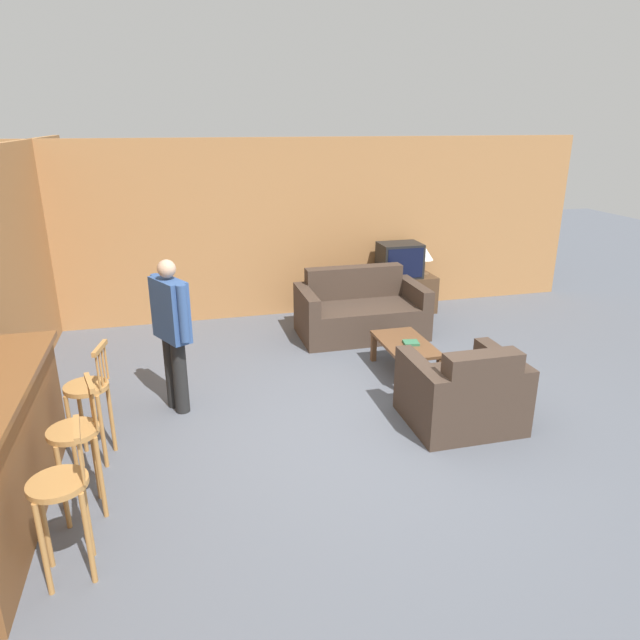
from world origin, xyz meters
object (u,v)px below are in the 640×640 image
Objects in this scene: bar_chair_mid at (77,444)px; bar_chair_far at (89,398)px; bar_chair_near at (63,497)px; coffee_table at (405,347)px; person_by_window at (172,328)px; tv at (400,260)px; tv_unit at (398,294)px; couch_far at (360,312)px; armchair_near at (463,394)px; table_lamp at (425,254)px; book_on_table at (411,343)px.

bar_chair_mid is 0.74m from bar_chair_far.
bar_chair_mid is (-0.00, 0.65, 0.00)m from bar_chair_near.
coffee_table is 2.66m from person_by_window.
bar_chair_mid is 1.00× the size of bar_chair_far.
tv is at bearing 43.78° from bar_chair_mid.
couch_far is at bearing -137.92° from tv_unit.
bar_chair_far is at bearing -163.03° from coffee_table.
armchair_near is 3.63m from table_lamp.
tv_unit is 2.57× the size of table_lamp.
table_lamp is at bearing 35.25° from bar_chair_far.
person_by_window reaches higher than bar_chair_mid.
couch_far is 1.28m from tv.
armchair_near is 1.08× the size of coffee_table.
armchair_near is at bearing 8.55° from bar_chair_mid.
book_on_table is 2.68m from person_by_window.
armchair_near reaches higher than book_on_table.
bar_chair_mid is at bearing -115.19° from person_by_window.
couch_far is 1.65× the size of armchair_near.
armchair_near is at bearing -101.47° from tv_unit.
bar_chair_mid is at bearing -153.22° from book_on_table.
coffee_table is (-0.08, 1.24, 0.01)m from armchair_near.
tv_unit is 1.80× the size of tv.
bar_chair_near is 1.03× the size of armchair_near.
couch_far is at bearing 32.83° from person_by_window.
book_on_table is at bearing -84.51° from couch_far.
bar_chair_mid is at bearing 90.02° from bar_chair_near.
book_on_table is at bearing -108.26° from tv_unit.
armchair_near is 1.18m from book_on_table.
coffee_table is 0.85× the size of tv_unit.
table_lamp is at bearing 32.41° from person_by_window.
book_on_table is 0.44× the size of table_lamp.
bar_chair_near is 6.13m from tv_unit.
book_on_table is (0.04, -0.06, 0.07)m from coffee_table.
coffee_table is at bearing 27.90° from bar_chair_mid.
coffee_table is at bearing 16.97° from bar_chair_far.
book_on_table is at bearing 3.75° from person_by_window.
couch_far reaches higher than tv_unit.
couch_far is 1.18m from tv_unit.
tv is (0.00, -0.00, 0.54)m from tv_unit.
couch_far is 3.90× the size of table_lamp.
tv_unit is at bearing 48.20° from bar_chair_near.
coffee_table is at bearing 93.84° from armchair_near.
coffee_table is (3.31, 2.40, -0.26)m from bar_chair_near.
tv_unit is (4.08, 3.92, -0.31)m from bar_chair_mid.
bar_chair_mid is 0.63× the size of couch_far.
coffee_table is 0.61× the size of person_by_window.
tv_unit is at bearing 35.45° from person_by_window.
tv is 4.14m from person_by_window.
bar_chair_near is 4.09m from book_on_table.
bar_chair_near is 0.65m from bar_chair_mid.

